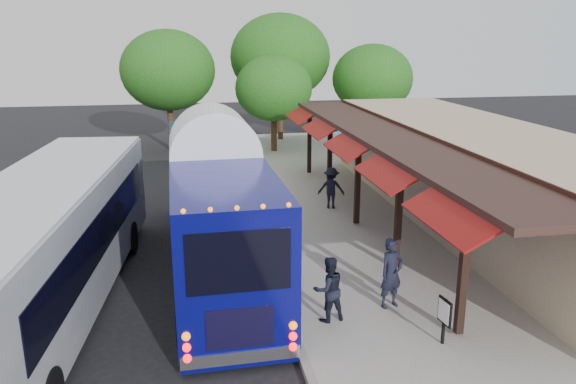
{
  "coord_description": "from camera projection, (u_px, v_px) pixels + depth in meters",
  "views": [
    {
      "loc": [
        -2.23,
        -14.77,
        6.91
      ],
      "look_at": [
        1.06,
        3.09,
        1.8
      ],
      "focal_mm": 35.0,
      "sensor_mm": 36.0,
      "label": 1
    }
  ],
  "objects": [
    {
      "name": "sign_board",
      "position": [
        444.0,
        314.0,
        12.52
      ],
      "size": [
        0.11,
        0.5,
        1.1
      ],
      "rotation": [
        0.0,
        0.0,
        0.12
      ],
      "color": "black",
      "rests_on": "sidewalk"
    },
    {
      "name": "tree_left",
      "position": [
        274.0,
        88.0,
        32.86
      ],
      "size": [
        4.53,
        4.53,
        5.8
      ],
      "color": "#382314",
      "rests_on": "ground"
    },
    {
      "name": "station_shelter",
      "position": [
        476.0,
        175.0,
        20.99
      ],
      "size": [
        8.15,
        20.0,
        3.6
      ],
      "color": "tan",
      "rests_on": "ground"
    },
    {
      "name": "ground",
      "position": [
        271.0,
        282.0,
        16.24
      ],
      "size": [
        90.0,
        90.0,
        0.0
      ],
      "primitive_type": "plane",
      "color": "black",
      "rests_on": "ground"
    },
    {
      "name": "ped_c",
      "position": [
        269.0,
        204.0,
        20.4
      ],
      "size": [
        1.01,
        0.57,
        1.62
      ],
      "primitive_type": "imported",
      "rotation": [
        0.0,
        0.0,
        3.33
      ],
      "color": "black",
      "rests_on": "sidewalk"
    },
    {
      "name": "sidewalk",
      "position": [
        388.0,
        225.0,
        20.88
      ],
      "size": [
        10.0,
        40.0,
        0.15
      ],
      "primitive_type": "cube",
      "color": "#9E9B93",
      "rests_on": "ground"
    },
    {
      "name": "curb",
      "position": [
        256.0,
        233.0,
        20.02
      ],
      "size": [
        0.2,
        40.0,
        0.16
      ],
      "primitive_type": "cube",
      "color": "gray",
      "rests_on": "ground"
    },
    {
      "name": "ped_a",
      "position": [
        391.0,
        273.0,
        14.23
      ],
      "size": [
        0.78,
        0.64,
        1.85
      ],
      "primitive_type": "imported",
      "rotation": [
        0.0,
        0.0,
        0.35
      ],
      "color": "black",
      "rests_on": "sidewalk"
    },
    {
      "name": "ped_d",
      "position": [
        331.0,
        188.0,
        22.47
      ],
      "size": [
        1.2,
        0.88,
        1.66
      ],
      "primitive_type": "imported",
      "rotation": [
        0.0,
        0.0,
        2.87
      ],
      "color": "black",
      "rests_on": "sidewalk"
    },
    {
      "name": "tree_mid",
      "position": [
        280.0,
        57.0,
        36.23
      ],
      "size": [
        6.46,
        6.46,
        8.27
      ],
      "color": "#382314",
      "rests_on": "ground"
    },
    {
      "name": "coach_bus",
      "position": [
        215.0,
        200.0,
        16.91
      ],
      "size": [
        2.81,
        12.22,
        3.88
      ],
      "rotation": [
        0.0,
        0.0,
        0.02
      ],
      "color": "#080965",
      "rests_on": "ground"
    },
    {
      "name": "ped_b",
      "position": [
        329.0,
        289.0,
        13.57
      ],
      "size": [
        0.91,
        0.78,
        1.64
      ],
      "primitive_type": "imported",
      "rotation": [
        0.0,
        0.0,
        3.35
      ],
      "color": "black",
      "rests_on": "sidewalk"
    },
    {
      "name": "tree_far",
      "position": [
        168.0,
        70.0,
        33.61
      ],
      "size": [
        5.66,
        5.66,
        7.25
      ],
      "color": "#382314",
      "rests_on": "ground"
    },
    {
      "name": "tree_right",
      "position": [
        373.0,
        79.0,
        34.78
      ],
      "size": [
        4.99,
        4.99,
        6.39
      ],
      "color": "#382314",
      "rests_on": "ground"
    },
    {
      "name": "city_bus",
      "position": [
        46.0,
        242.0,
        14.04
      ],
      "size": [
        3.98,
        13.03,
        3.45
      ],
      "rotation": [
        0.0,
        0.0,
        -0.09
      ],
      "color": "gray",
      "rests_on": "ground"
    }
  ]
}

